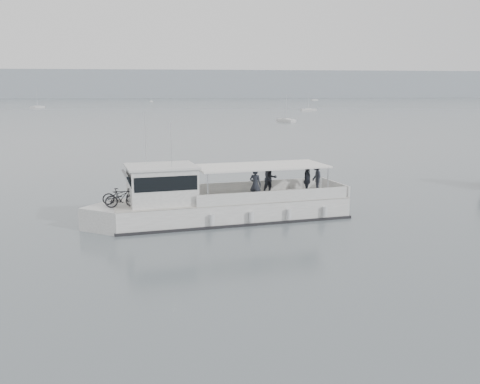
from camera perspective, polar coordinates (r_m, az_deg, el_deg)
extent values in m
plane|color=#505A5F|center=(30.86, -9.01, -3.06)|extent=(1400.00, 1400.00, 0.00)
cube|color=#939EA8|center=(590.01, -7.65, 11.30)|extent=(1400.00, 90.00, 28.00)
cube|color=white|center=(30.70, -0.93, -2.05)|extent=(13.66, 5.79, 1.44)
cube|color=white|center=(29.55, -13.35, -2.84)|extent=(3.54, 3.54, 1.44)
cube|color=beige|center=(30.55, -0.93, -0.73)|extent=(13.66, 5.79, 0.07)
cube|color=black|center=(30.80, -0.92, -2.85)|extent=(13.90, 5.96, 0.20)
cube|color=white|center=(32.67, 1.56, 0.61)|extent=(8.71, 1.65, 0.66)
cube|color=white|center=(29.53, 3.71, -0.50)|extent=(8.71, 1.65, 0.66)
cube|color=white|center=(32.93, 10.09, 0.53)|extent=(0.73, 3.50, 0.66)
cube|color=white|center=(29.50, -8.36, 0.70)|extent=(4.00, 3.55, 1.99)
cube|color=black|center=(29.26, -11.67, 0.84)|extent=(1.09, 2.83, 1.28)
cube|color=black|center=(29.44, -8.37, 1.34)|extent=(3.79, 3.56, 0.77)
cube|color=white|center=(29.34, -8.41, 2.72)|extent=(4.26, 3.81, 0.11)
cube|color=white|center=(30.78, 2.22, 2.79)|extent=(7.97, 4.57, 0.09)
cylinder|color=silver|center=(28.45, -3.46, 0.26)|extent=(0.08, 0.08, 1.82)
cylinder|color=silver|center=(31.42, -4.83, 1.24)|extent=(0.08, 0.08, 1.82)
cylinder|color=silver|center=(30.90, 9.36, 0.97)|extent=(0.08, 0.08, 1.82)
cylinder|color=silver|center=(33.65, 6.99, 1.83)|extent=(0.08, 0.08, 1.82)
cylinder|color=silver|center=(30.06, -10.04, 5.62)|extent=(0.04, 0.04, 2.87)
cylinder|color=silver|center=(28.51, -7.35, 4.98)|extent=(0.04, 0.04, 2.43)
cylinder|color=silver|center=(28.43, -3.01, -2.98)|extent=(0.31, 0.31, 0.55)
cylinder|color=silver|center=(29.04, 1.21, -2.68)|extent=(0.31, 0.31, 0.55)
cylinder|color=silver|center=(29.81, 5.24, -2.37)|extent=(0.31, 0.31, 0.55)
cylinder|color=silver|center=(30.71, 9.05, -2.07)|extent=(0.31, 0.31, 0.55)
imported|color=black|center=(29.76, -12.66, -0.33)|extent=(1.98, 0.98, 0.99)
imported|color=black|center=(28.89, -12.51, -0.60)|extent=(1.80, 0.79, 1.05)
imported|color=#23262F|center=(29.78, 1.65, 0.78)|extent=(0.81, 0.73, 1.85)
imported|color=#23262F|center=(31.93, 3.23, 1.45)|extent=(1.09, 0.98, 1.85)
imported|color=#23262F|center=(31.30, 7.19, 1.19)|extent=(0.75, 1.17, 1.85)
imported|color=#23262F|center=(32.75, 8.14, 1.59)|extent=(0.69, 1.20, 1.85)
cube|color=white|center=(419.15, 7.95, 9.69)|extent=(6.13, 3.93, 0.75)
cube|color=white|center=(419.15, 7.95, 9.73)|extent=(2.52, 2.29, 0.45)
cube|color=white|center=(128.70, 4.94, 7.59)|extent=(3.95, 5.45, 0.75)
cube|color=white|center=(128.69, 4.94, 7.73)|extent=(2.17, 2.32, 0.45)
cylinder|color=silver|center=(128.57, 4.96, 9.01)|extent=(0.08, 0.08, 5.80)
cube|color=white|center=(252.40, -20.79, 8.47)|extent=(4.85, 8.16, 0.75)
cube|color=white|center=(252.39, -20.79, 8.54)|extent=(2.94, 3.28, 0.45)
cylinder|color=silver|center=(252.32, -20.86, 9.51)|extent=(0.08, 0.08, 8.55)
cube|color=white|center=(202.79, 7.32, 8.68)|extent=(5.96, 2.64, 0.75)
cube|color=white|center=(202.78, 7.33, 8.77)|extent=(2.22, 1.88, 0.45)
cylinder|color=silver|center=(202.70, 7.35, 9.66)|extent=(0.08, 0.08, 6.33)
cube|color=white|center=(361.14, -9.46, 9.49)|extent=(2.55, 5.40, 0.75)
cube|color=white|center=(361.13, -9.46, 9.54)|extent=(1.75, 2.04, 0.45)
cylinder|color=silver|center=(361.09, -9.47, 9.99)|extent=(0.08, 0.08, 5.71)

